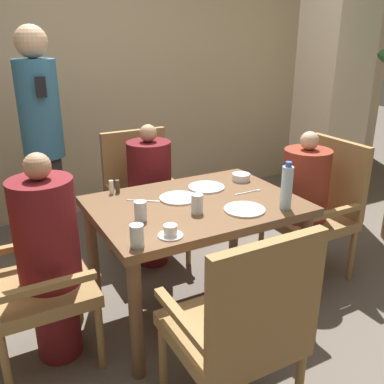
{
  "coord_description": "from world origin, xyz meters",
  "views": [
    {
      "loc": [
        -1.14,
        -2.07,
        1.69
      ],
      "look_at": [
        0.0,
        0.04,
        0.8
      ],
      "focal_mm": 40.0,
      "sensor_mm": 36.0,
      "label": 1
    }
  ],
  "objects_px": {
    "standing_host": "(43,141)",
    "chair_right_side": "(319,205)",
    "diner_in_left_chair": "(49,258)",
    "chair_far_side": "(143,192)",
    "plate_dessert_center": "(179,198)",
    "bowl_small": "(241,177)",
    "water_bottle": "(287,187)",
    "chair_near_corner": "(242,324)",
    "glass_tall_far": "(141,211)",
    "chair_left_side": "(20,277)",
    "diner_in_far_chair": "(150,195)",
    "glass_tall_near": "(197,204)",
    "diner_in_right_chair": "(303,205)",
    "plate_main_left": "(206,187)",
    "teacup_with_saucer": "(170,232)",
    "plate_main_right": "(244,209)",
    "glass_tall_mid": "(137,236)"
  },
  "relations": [
    {
      "from": "diner_in_right_chair",
      "to": "glass_tall_far",
      "type": "bearing_deg",
      "value": -175.76
    },
    {
      "from": "chair_right_side",
      "to": "diner_in_right_chair",
      "type": "bearing_deg",
      "value": 180.0
    },
    {
      "from": "chair_far_side",
      "to": "bowl_small",
      "type": "height_order",
      "value": "chair_far_side"
    },
    {
      "from": "standing_host",
      "to": "chair_right_side",
      "type": "bearing_deg",
      "value": -35.57
    },
    {
      "from": "diner_in_right_chair",
      "to": "glass_tall_far",
      "type": "height_order",
      "value": "diner_in_right_chair"
    },
    {
      "from": "teacup_with_saucer",
      "to": "glass_tall_near",
      "type": "relative_size",
      "value": 1.15
    },
    {
      "from": "plate_main_right",
      "to": "glass_tall_mid",
      "type": "relative_size",
      "value": 2.13
    },
    {
      "from": "glass_tall_near",
      "to": "chair_far_side",
      "type": "bearing_deg",
      "value": 85.92
    },
    {
      "from": "diner_in_left_chair",
      "to": "glass_tall_far",
      "type": "relative_size",
      "value": 10.56
    },
    {
      "from": "teacup_with_saucer",
      "to": "water_bottle",
      "type": "distance_m",
      "value": 0.74
    },
    {
      "from": "chair_right_side",
      "to": "diner_in_far_chair",
      "type": "bearing_deg",
      "value": 145.53
    },
    {
      "from": "diner_in_left_chair",
      "to": "glass_tall_near",
      "type": "distance_m",
      "value": 0.83
    },
    {
      "from": "standing_host",
      "to": "water_bottle",
      "type": "xyz_separation_m",
      "value": [
        1.04,
        -1.51,
        -0.07
      ]
    },
    {
      "from": "chair_far_side",
      "to": "water_bottle",
      "type": "xyz_separation_m",
      "value": [
        0.4,
        -1.18,
        0.35
      ]
    },
    {
      "from": "chair_near_corner",
      "to": "glass_tall_far",
      "type": "distance_m",
      "value": 0.81
    },
    {
      "from": "glass_tall_near",
      "to": "plate_main_left",
      "type": "bearing_deg",
      "value": 52.58
    },
    {
      "from": "diner_in_left_chair",
      "to": "glass_tall_mid",
      "type": "relative_size",
      "value": 10.56
    },
    {
      "from": "plate_main_left",
      "to": "plate_dessert_center",
      "type": "bearing_deg",
      "value": -160.25
    },
    {
      "from": "diner_in_right_chair",
      "to": "standing_host",
      "type": "relative_size",
      "value": 0.62
    },
    {
      "from": "diner_in_right_chair",
      "to": "diner_in_far_chair",
      "type": "bearing_deg",
      "value": 141.15
    },
    {
      "from": "diner_in_right_chair",
      "to": "teacup_with_saucer",
      "type": "relative_size",
      "value": 8.56
    },
    {
      "from": "plate_dessert_center",
      "to": "bowl_small",
      "type": "distance_m",
      "value": 0.54
    },
    {
      "from": "chair_left_side",
      "to": "plate_main_right",
      "type": "distance_m",
      "value": 1.24
    },
    {
      "from": "standing_host",
      "to": "bowl_small",
      "type": "bearing_deg",
      "value": -41.67
    },
    {
      "from": "plate_dessert_center",
      "to": "chair_right_side",
      "type": "bearing_deg",
      "value": -4.97
    },
    {
      "from": "plate_dessert_center",
      "to": "glass_tall_mid",
      "type": "height_order",
      "value": "glass_tall_mid"
    },
    {
      "from": "diner_in_left_chair",
      "to": "plate_main_right",
      "type": "distance_m",
      "value": 1.09
    },
    {
      "from": "plate_dessert_center",
      "to": "bowl_small",
      "type": "height_order",
      "value": "bowl_small"
    },
    {
      "from": "chair_left_side",
      "to": "chair_far_side",
      "type": "height_order",
      "value": "same"
    },
    {
      "from": "plate_main_left",
      "to": "diner_in_right_chair",
      "type": "bearing_deg",
      "value": -14.87
    },
    {
      "from": "diner_in_left_chair",
      "to": "glass_tall_near",
      "type": "relative_size",
      "value": 10.56
    },
    {
      "from": "diner_in_left_chair",
      "to": "chair_right_side",
      "type": "xyz_separation_m",
      "value": [
        1.88,
        0.0,
        -0.07
      ]
    },
    {
      "from": "diner_in_left_chair",
      "to": "diner_in_far_chair",
      "type": "relative_size",
      "value": 1.07
    },
    {
      "from": "diner_in_left_chair",
      "to": "diner_in_right_chair",
      "type": "xyz_separation_m",
      "value": [
        1.73,
        0.0,
        -0.04
      ]
    },
    {
      "from": "standing_host",
      "to": "bowl_small",
      "type": "distance_m",
      "value": 1.49
    },
    {
      "from": "diner_in_left_chair",
      "to": "plate_main_right",
      "type": "bearing_deg",
      "value": -13.1
    },
    {
      "from": "diner_in_left_chair",
      "to": "chair_near_corner",
      "type": "bearing_deg",
      "value": -53.66
    },
    {
      "from": "plate_dessert_center",
      "to": "glass_tall_far",
      "type": "distance_m",
      "value": 0.38
    },
    {
      "from": "glass_tall_near",
      "to": "bowl_small",
      "type": "bearing_deg",
      "value": 32.92
    },
    {
      "from": "chair_near_corner",
      "to": "teacup_with_saucer",
      "type": "xyz_separation_m",
      "value": [
        -0.09,
        0.51,
        0.24
      ]
    },
    {
      "from": "diner_in_left_chair",
      "to": "chair_near_corner",
      "type": "xyz_separation_m",
      "value": [
        0.62,
        -0.85,
        -0.07
      ]
    },
    {
      "from": "diner_in_right_chair",
      "to": "glass_tall_mid",
      "type": "relative_size",
      "value": 9.84
    },
    {
      "from": "chair_left_side",
      "to": "plate_dessert_center",
      "type": "relative_size",
      "value": 4.22
    },
    {
      "from": "chair_far_side",
      "to": "chair_left_side",
      "type": "bearing_deg",
      "value": -140.16
    },
    {
      "from": "chair_near_corner",
      "to": "teacup_with_saucer",
      "type": "bearing_deg",
      "value": 99.77
    },
    {
      "from": "plate_main_right",
      "to": "standing_host",
      "type": "bearing_deg",
      "value": 119.94
    },
    {
      "from": "chair_near_corner",
      "to": "glass_tall_near",
      "type": "distance_m",
      "value": 0.77
    },
    {
      "from": "diner_in_left_chair",
      "to": "chair_far_side",
      "type": "xyz_separation_m",
      "value": [
        0.87,
        0.85,
        -0.07
      ]
    },
    {
      "from": "water_bottle",
      "to": "glass_tall_mid",
      "type": "relative_size",
      "value": 2.54
    },
    {
      "from": "teacup_with_saucer",
      "to": "glass_tall_far",
      "type": "distance_m",
      "value": 0.26
    }
  ]
}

